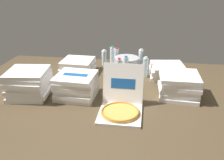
% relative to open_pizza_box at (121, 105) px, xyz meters
% --- Properties ---
extents(ground_plane, '(3.20, 2.40, 0.02)m').
position_rel_open_pizza_box_xyz_m(ground_plane, '(-0.20, 0.31, -0.08)').
color(ground_plane, '#4C3D28').
extents(open_pizza_box, '(0.38, 0.49, 0.40)m').
position_rel_open_pizza_box_xyz_m(open_pizza_box, '(0.00, 0.00, 0.00)').
color(open_pizza_box, white).
rests_on(open_pizza_box, ground_plane).
extents(pizza_stack_right_near, '(0.44, 0.45, 0.16)m').
position_rel_open_pizza_box_xyz_m(pizza_stack_right_near, '(0.46, 0.93, 0.01)').
color(pizza_stack_right_near, white).
rests_on(pizza_stack_right_near, ground_plane).
extents(pizza_stack_left_far, '(0.42, 0.42, 0.24)m').
position_rel_open_pizza_box_xyz_m(pizza_stack_left_far, '(0.56, 0.41, 0.05)').
color(pizza_stack_left_far, white).
rests_on(pizza_stack_left_far, ground_plane).
extents(pizza_stack_right_mid, '(0.41, 0.42, 0.24)m').
position_rel_open_pizza_box_xyz_m(pizza_stack_right_mid, '(-0.48, 0.26, 0.05)').
color(pizza_stack_right_mid, white).
rests_on(pizza_stack_right_mid, ground_plane).
extents(pizza_stack_left_near, '(0.41, 0.41, 0.16)m').
position_rel_open_pizza_box_xyz_m(pizza_stack_left_near, '(-0.66, 0.95, 0.01)').
color(pizza_stack_left_near, white).
rests_on(pizza_stack_left_near, ground_plane).
extents(pizza_stack_center_near, '(0.45, 0.43, 0.28)m').
position_rel_open_pizza_box_xyz_m(pizza_stack_center_near, '(-0.97, 0.20, 0.07)').
color(pizza_stack_center_near, white).
rests_on(pizza_stack_center_near, ground_plane).
extents(ice_bucket, '(0.32, 0.32, 0.17)m').
position_rel_open_pizza_box_xyz_m(ice_bucket, '(-0.05, 1.11, 0.01)').
color(ice_bucket, '#B7BABF').
rests_on(ice_bucket, ground_plane).
extents(water_bottle_0, '(0.07, 0.07, 0.25)m').
position_rel_open_pizza_box_xyz_m(water_bottle_0, '(0.14, 1.26, 0.05)').
color(water_bottle_0, silver).
rests_on(water_bottle_0, ground_plane).
extents(water_bottle_1, '(0.07, 0.07, 0.25)m').
position_rel_open_pizza_box_xyz_m(water_bottle_1, '(-0.11, 0.82, 0.05)').
color(water_bottle_1, silver).
rests_on(water_bottle_1, ground_plane).
extents(water_bottle_2, '(0.07, 0.07, 0.25)m').
position_rel_open_pizza_box_xyz_m(water_bottle_2, '(-0.04, 0.91, 0.05)').
color(water_bottle_2, silver).
rests_on(water_bottle_2, ground_plane).
extents(water_bottle_3, '(0.07, 0.07, 0.25)m').
position_rel_open_pizza_box_xyz_m(water_bottle_3, '(-0.27, 1.33, 0.05)').
color(water_bottle_3, white).
rests_on(water_bottle_3, ground_plane).
extents(water_bottle_4, '(0.07, 0.07, 0.25)m').
position_rel_open_pizza_box_xyz_m(water_bottle_4, '(-0.35, 1.15, 0.05)').
color(water_bottle_4, silver).
rests_on(water_bottle_4, ground_plane).
extents(water_bottle_5, '(0.07, 0.07, 0.25)m').
position_rel_open_pizza_box_xyz_m(water_bottle_5, '(-0.20, 1.27, 0.05)').
color(water_bottle_5, silver).
rests_on(water_bottle_5, ground_plane).
extents(water_bottle_6, '(0.07, 0.07, 0.25)m').
position_rel_open_pizza_box_xyz_m(water_bottle_6, '(0.20, 0.91, 0.05)').
color(water_bottle_6, silver).
rests_on(water_bottle_6, ground_plane).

